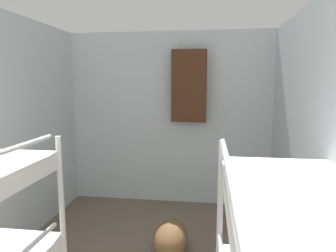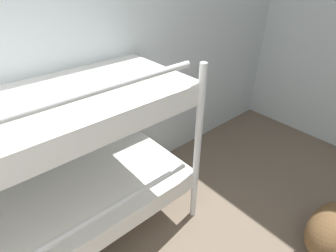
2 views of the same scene
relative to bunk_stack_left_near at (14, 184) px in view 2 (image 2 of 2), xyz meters
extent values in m
cube|color=silver|center=(-0.39, 0.69, 0.43)|extent=(0.06, 4.35, 2.28)
cylinder|color=silver|center=(0.35, 1.00, -0.10)|extent=(0.04, 0.04, 1.22)
cube|color=white|center=(-0.01, 0.07, -0.35)|extent=(0.71, 1.90, 0.13)
cylinder|color=silver|center=(0.35, 0.07, -0.14)|extent=(0.03, 1.62, 0.03)
cube|color=white|center=(-0.01, 0.07, 0.33)|extent=(0.71, 1.90, 0.13)
cylinder|color=silver|center=(0.35, 0.07, 0.53)|extent=(0.03, 1.62, 0.03)
ellipsoid|color=brown|center=(1.15, 1.52, -0.55)|extent=(0.31, 0.54, 0.31)
camera|label=1|loc=(1.49, -1.11, 0.92)|focal=32.00mm
camera|label=2|loc=(1.27, -0.04, 0.97)|focal=28.00mm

